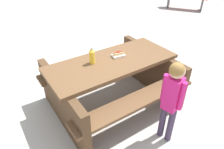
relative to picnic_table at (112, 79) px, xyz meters
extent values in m
plane|color=#B7B2A8|center=(0.00, 0.00, -0.44)|extent=(30.00, 30.00, 0.00)
cube|color=brown|center=(0.00, 0.00, 0.28)|extent=(1.94, 1.21, 0.05)
cube|color=brown|center=(0.15, 0.54, -0.01)|extent=(1.81, 0.75, 0.04)
cube|color=brown|center=(-0.15, -0.54, -0.01)|extent=(1.81, 0.75, 0.04)
cube|color=#4D3520|center=(0.75, -0.21, -0.09)|extent=(0.47, 1.38, 0.70)
cube|color=#4D3520|center=(-0.75, 0.21, -0.09)|extent=(0.47, 1.38, 0.70)
cylinder|color=yellow|center=(-0.22, 0.16, 0.39)|extent=(0.08, 0.08, 0.18)
cone|color=yellow|center=(-0.22, 0.16, 0.50)|extent=(0.07, 0.07, 0.04)
cylinder|color=silver|center=(-0.22, 0.16, 0.53)|extent=(0.04, 0.04, 0.02)
cube|color=white|center=(0.15, 0.01, 0.32)|extent=(0.21, 0.17, 0.03)
cube|color=#D8B272|center=(0.15, 0.01, 0.35)|extent=(0.16, 0.11, 0.04)
cylinder|color=maroon|center=(0.15, 0.01, 0.37)|extent=(0.14, 0.08, 0.03)
ellipsoid|color=maroon|center=(0.15, 0.01, 0.38)|extent=(0.07, 0.05, 0.01)
cylinder|color=#3F334C|center=(-0.07, -0.89, -0.19)|extent=(0.08, 0.08, 0.50)
cylinder|color=#3F334C|center=(-0.08, -1.00, -0.19)|extent=(0.08, 0.08, 0.50)
cube|color=#D11E72|center=(-0.07, -0.95, 0.27)|extent=(0.16, 0.17, 0.42)
cylinder|color=#D11E72|center=(-0.07, -0.84, 0.29)|extent=(0.06, 0.06, 0.36)
cylinder|color=#D11E72|center=(-0.08, -1.05, 0.29)|extent=(0.06, 0.06, 0.36)
sphere|color=tan|center=(-0.07, -0.95, 0.56)|extent=(0.17, 0.17, 0.17)
sphere|color=olive|center=(-0.09, -0.94, 0.58)|extent=(0.16, 0.16, 0.16)
cube|color=#4C4C51|center=(5.68, 1.99, -0.24)|extent=(0.36, 0.17, 0.41)
cube|color=#4C4C51|center=(6.07, 0.85, -0.24)|extent=(0.36, 0.17, 0.41)
camera|label=1|loc=(-1.84, -1.57, 1.66)|focal=32.31mm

